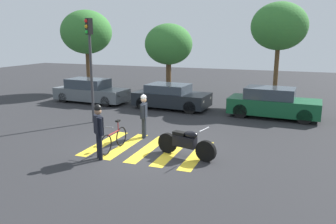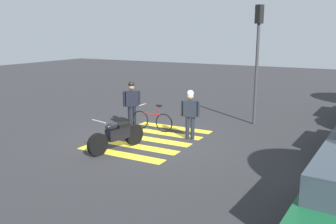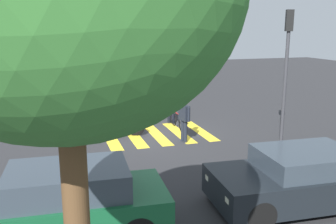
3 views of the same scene
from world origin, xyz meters
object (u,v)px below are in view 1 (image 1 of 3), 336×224
object	(u,v)px
officer_on_foot	(144,113)
traffic_light_pole	(90,55)
officer_by_motorcycle	(99,128)
police_motorcycle	(186,143)
leaning_bicycle	(114,140)
car_grey_coupe	(91,91)
car_black_suv	(171,97)
car_green_compact	(273,103)

from	to	relation	value
officer_on_foot	traffic_light_pole	xyz separation A→B (m)	(-3.19, 1.35, 2.11)
officer_by_motorcycle	traffic_light_pole	distance (m)	5.31
police_motorcycle	leaning_bicycle	distance (m)	2.56
officer_on_foot	police_motorcycle	bearing A→B (deg)	-34.36
leaning_bicycle	officer_on_foot	bearing A→B (deg)	78.64
car_grey_coupe	traffic_light_pole	world-z (taller)	traffic_light_pole
traffic_light_pole	officer_on_foot	bearing A→B (deg)	-22.85
car_grey_coupe	police_motorcycle	bearing A→B (deg)	-40.25
leaning_bicycle	officer_on_foot	size ratio (longest dim) A/B	1.02
car_black_suv	traffic_light_pole	size ratio (longest dim) A/B	0.89
car_grey_coupe	car_black_suv	bearing A→B (deg)	0.41
car_black_suv	officer_on_foot	bearing A→B (deg)	-80.85
police_motorcycle	officer_on_foot	size ratio (longest dim) A/B	1.24
car_green_compact	car_black_suv	bearing A→B (deg)	177.80
police_motorcycle	leaning_bicycle	world-z (taller)	police_motorcycle
car_green_compact	traffic_light_pole	world-z (taller)	traffic_light_pole
leaning_bicycle	car_green_compact	distance (m)	8.51
car_black_suv	traffic_light_pole	world-z (taller)	traffic_light_pole
leaning_bicycle	car_grey_coupe	size ratio (longest dim) A/B	0.38
officer_on_foot	traffic_light_pole	world-z (taller)	traffic_light_pole
police_motorcycle	car_black_suv	xyz separation A→B (m)	(-3.07, 6.97, 0.18)
car_grey_coupe	traffic_light_pole	xyz separation A→B (m)	(2.80, -4.09, 2.43)
police_motorcycle	car_green_compact	size ratio (longest dim) A/B	0.49
car_black_suv	police_motorcycle	bearing A→B (deg)	-66.20
car_grey_coupe	officer_by_motorcycle	bearing A→B (deg)	-55.16
car_grey_coupe	car_black_suv	distance (m)	5.12
officer_on_foot	car_green_compact	distance (m)	6.92
leaning_bicycle	officer_by_motorcycle	xyz separation A→B (m)	(-0.01, -0.92, 0.66)
officer_on_foot	car_grey_coupe	size ratio (longest dim) A/B	0.38
traffic_light_pole	car_green_compact	bearing A→B (deg)	27.07
officer_on_foot	traffic_light_pole	bearing A→B (deg)	157.15
car_grey_coupe	officer_on_foot	bearing A→B (deg)	-42.18
officer_on_foot	officer_by_motorcycle	distance (m)	2.69
officer_on_foot	officer_by_motorcycle	bearing A→B (deg)	-97.78
car_black_suv	leaning_bicycle	bearing A→B (deg)	-85.79
leaning_bicycle	car_black_suv	world-z (taller)	car_black_suv
police_motorcycle	car_green_compact	distance (m)	7.14
police_motorcycle	traffic_light_pole	bearing A→B (deg)	152.16
car_green_compact	traffic_light_pole	xyz separation A→B (m)	(-7.67, -3.92, 2.39)
police_motorcycle	leaning_bicycle	bearing A→B (deg)	-174.58
police_motorcycle	car_black_suv	bearing A→B (deg)	113.80
car_black_suv	officer_by_motorcycle	bearing A→B (deg)	-86.36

